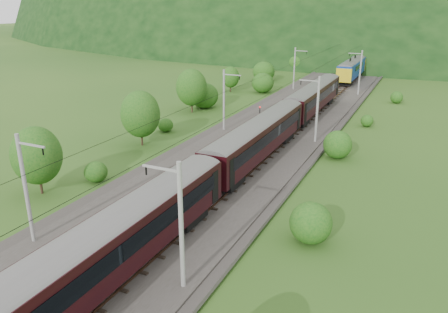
% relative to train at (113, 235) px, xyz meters
% --- Properties ---
extents(ground, '(600.00, 600.00, 0.00)m').
position_rel_train_xyz_m(ground, '(-2.40, 1.45, -3.59)').
color(ground, '#214B17').
rests_on(ground, ground).
extents(railbed, '(14.00, 220.00, 0.30)m').
position_rel_train_xyz_m(railbed, '(-2.40, 11.45, -3.44)').
color(railbed, '#38332D').
rests_on(railbed, ground).
extents(track_left, '(2.40, 220.00, 0.27)m').
position_rel_train_xyz_m(track_left, '(-4.80, 11.45, -3.22)').
color(track_left, brown).
rests_on(track_left, railbed).
extents(track_right, '(2.40, 220.00, 0.27)m').
position_rel_train_xyz_m(track_right, '(-0.00, 11.45, -3.22)').
color(track_right, brown).
rests_on(track_right, railbed).
extents(catenary_left, '(2.54, 192.28, 8.00)m').
position_rel_train_xyz_m(catenary_left, '(-8.52, 33.45, 0.91)').
color(catenary_left, gray).
rests_on(catenary_left, railbed).
extents(catenary_right, '(2.54, 192.28, 8.00)m').
position_rel_train_xyz_m(catenary_right, '(3.72, 33.45, 0.91)').
color(catenary_right, gray).
rests_on(catenary_right, railbed).
extents(overhead_wires, '(4.83, 198.00, 0.03)m').
position_rel_train_xyz_m(overhead_wires, '(-2.40, 11.45, 3.51)').
color(overhead_wires, black).
rests_on(overhead_wires, ground).
extents(mountain_main, '(504.00, 360.00, 244.00)m').
position_rel_train_xyz_m(mountain_main, '(-2.40, 261.45, -3.59)').
color(mountain_main, black).
rests_on(mountain_main, ground).
extents(mountain_ridge, '(336.00, 280.00, 132.00)m').
position_rel_train_xyz_m(mountain_ridge, '(-122.40, 301.45, -3.59)').
color(mountain_ridge, black).
rests_on(mountain_ridge, ground).
extents(train, '(3.03, 169.61, 5.28)m').
position_rel_train_xyz_m(train, '(0.00, 0.00, 0.00)').
color(train, black).
rests_on(train, ground).
extents(hazard_post_near, '(0.17, 0.17, 1.57)m').
position_rel_train_xyz_m(hazard_post_near, '(-2.94, 30.05, -2.50)').
color(hazard_post_near, red).
rests_on(hazard_post_near, railbed).
extents(hazard_post_far, '(0.18, 0.18, 1.68)m').
position_rel_train_xyz_m(hazard_post_far, '(-1.75, 64.48, -2.44)').
color(hazard_post_far, red).
rests_on(hazard_post_far, railbed).
extents(signal, '(0.22, 0.22, 1.96)m').
position_rel_train_xyz_m(signal, '(-6.15, 40.47, -2.14)').
color(signal, black).
rests_on(signal, railbed).
extents(vegetation_left, '(10.21, 143.28, 6.89)m').
position_rel_train_xyz_m(vegetation_left, '(-16.24, 30.90, -0.87)').
color(vegetation_left, '#154E15').
rests_on(vegetation_left, ground).
extents(vegetation_right, '(6.48, 102.16, 3.11)m').
position_rel_train_xyz_m(vegetation_right, '(9.30, -0.12, -2.18)').
color(vegetation_right, '#154E15').
rests_on(vegetation_right, ground).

